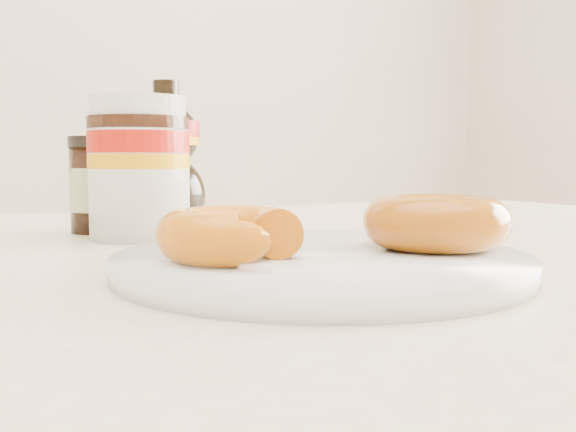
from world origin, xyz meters
name	(u,v)px	position (x,y,z in m)	size (l,w,h in m)	color
dining_table	(240,338)	(0.00, 0.10, 0.67)	(1.40, 0.90, 0.75)	#F9EDBD
plate	(321,262)	(0.00, -0.05, 0.76)	(0.28, 0.28, 0.01)	white
donut_bitten	(230,234)	(-0.07, -0.05, 0.78)	(0.09, 0.09, 0.03)	#C5550B
donut_whole	(436,222)	(0.09, -0.06, 0.78)	(0.10, 0.10, 0.04)	#9E450A
nutella_jar	(139,163)	(-0.06, 0.20, 0.82)	(0.10, 0.10, 0.14)	white
syrup_bottle	(167,157)	(-0.02, 0.24, 0.83)	(0.08, 0.07, 0.16)	black
dark_jar	(100,186)	(-0.09, 0.27, 0.80)	(0.06, 0.06, 0.10)	black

